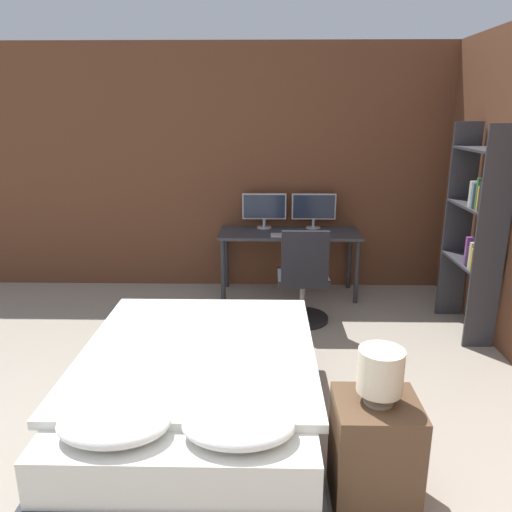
# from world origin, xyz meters

# --- Properties ---
(wall_back) EXTENTS (12.00, 0.06, 2.70)m
(wall_back) POSITION_xyz_m (0.00, 4.25, 1.35)
(wall_back) COLOR brown
(wall_back) RESTS_ON ground_plane
(bed) EXTENTS (1.48, 1.98, 0.60)m
(bed) POSITION_xyz_m (-0.53, 1.40, 0.27)
(bed) COLOR #2D2D33
(bed) RESTS_ON ground_plane
(nightstand) EXTENTS (0.42, 0.39, 0.60)m
(nightstand) POSITION_xyz_m (0.46, 0.80, 0.30)
(nightstand) COLOR brown
(nightstand) RESTS_ON ground_plane
(bedside_lamp) EXTENTS (0.23, 0.23, 0.29)m
(bedside_lamp) POSITION_xyz_m (0.46, 0.80, 0.77)
(bedside_lamp) COLOR gray
(bedside_lamp) RESTS_ON nightstand
(desk) EXTENTS (1.52, 0.58, 0.72)m
(desk) POSITION_xyz_m (0.16, 3.89, 0.63)
(desk) COLOR #38383D
(desk) RESTS_ON ground_plane
(monitor_left) EXTENTS (0.49, 0.16, 0.39)m
(monitor_left) POSITION_xyz_m (-0.12, 4.08, 0.95)
(monitor_left) COLOR #B7B7BC
(monitor_left) RESTS_ON desk
(monitor_right) EXTENTS (0.49, 0.16, 0.39)m
(monitor_right) POSITION_xyz_m (0.43, 4.08, 0.95)
(monitor_right) COLOR #B7B7BC
(monitor_right) RESTS_ON desk
(keyboard) EXTENTS (0.41, 0.13, 0.02)m
(keyboard) POSITION_xyz_m (0.16, 3.70, 0.73)
(keyboard) COLOR #B7B7BC
(keyboard) RESTS_ON desk
(computer_mouse) EXTENTS (0.07, 0.05, 0.04)m
(computer_mouse) POSITION_xyz_m (0.45, 3.70, 0.74)
(computer_mouse) COLOR #B7B7BC
(computer_mouse) RESTS_ON desk
(office_chair) EXTENTS (0.52, 0.52, 0.96)m
(office_chair) POSITION_xyz_m (0.26, 3.12, 0.39)
(office_chair) COLOR black
(office_chair) RESTS_ON ground_plane
(bookshelf) EXTENTS (0.26, 0.75, 1.90)m
(bookshelf) POSITION_xyz_m (1.76, 2.92, 1.04)
(bookshelf) COLOR #333338
(bookshelf) RESTS_ON ground_plane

